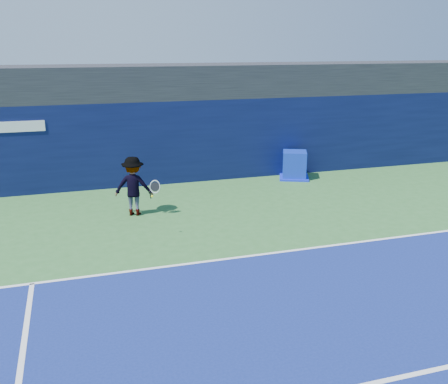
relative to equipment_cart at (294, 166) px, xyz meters
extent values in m
plane|color=#316A2F|center=(-4.08, -9.43, -0.48)|extent=(80.00, 80.00, 0.00)
cube|color=white|center=(-4.08, -6.43, -0.47)|extent=(24.00, 0.10, 0.01)
cube|color=black|center=(-4.08, 2.07, 3.12)|extent=(36.00, 3.00, 1.20)
cube|color=#0A1038|center=(-4.08, 1.07, 1.02)|extent=(36.00, 1.00, 3.00)
cube|color=#0B24A4|center=(0.00, 0.00, 0.05)|extent=(1.14, 1.14, 1.04)
cube|color=#0E1DC6|center=(0.00, 0.00, -0.44)|extent=(1.43, 1.43, 0.07)
imported|color=silver|center=(-6.38, -2.49, 0.41)|extent=(1.30, 1.00, 1.78)
cylinder|color=black|center=(-5.93, -2.74, 0.17)|extent=(0.08, 0.16, 0.28)
torus|color=silver|center=(-5.79, -2.79, 0.42)|extent=(0.33, 0.18, 0.32)
cylinder|color=black|center=(-5.79, -2.79, 0.42)|extent=(0.27, 0.14, 0.27)
sphere|color=#E3F21A|center=(-6.15, -4.55, 0.68)|extent=(0.06, 0.06, 0.06)
camera|label=1|loc=(-7.99, -16.88, 4.46)|focal=40.00mm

